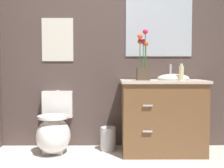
# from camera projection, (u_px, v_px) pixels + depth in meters

# --- Properties ---
(wall_back) EXTENTS (3.98, 0.05, 2.50)m
(wall_back) POSITION_uv_depth(u_px,v_px,m) (123.00, 44.00, 3.56)
(wall_back) COLOR #4C3D38
(wall_back) RESTS_ON ground_plane
(toilet) EXTENTS (0.38, 0.59, 0.69)m
(toilet) POSITION_uv_depth(u_px,v_px,m) (54.00, 131.00, 3.32)
(toilet) COLOR white
(toilet) RESTS_ON ground_plane
(vanity_cabinet) EXTENTS (0.94, 0.56, 1.00)m
(vanity_cabinet) POSITION_uv_depth(u_px,v_px,m) (163.00, 115.00, 3.29)
(vanity_cabinet) COLOR brown
(vanity_cabinet) RESTS_ON ground_plane
(flower_vase) EXTENTS (0.14, 0.14, 0.55)m
(flower_vase) POSITION_uv_depth(u_px,v_px,m) (143.00, 65.00, 3.19)
(flower_vase) COLOR #4C3D2D
(flower_vase) RESTS_ON vanity_cabinet
(soap_bottle) EXTENTS (0.05, 0.05, 0.18)m
(soap_bottle) POSITION_uv_depth(u_px,v_px,m) (181.00, 73.00, 3.13)
(soap_bottle) COLOR beige
(soap_bottle) RESTS_ON vanity_cabinet
(trash_bin) EXTENTS (0.18, 0.18, 0.27)m
(trash_bin) POSITION_uv_depth(u_px,v_px,m) (108.00, 139.00, 3.40)
(trash_bin) COLOR #B7B7BC
(trash_bin) RESTS_ON ground_plane
(wall_poster) EXTENTS (0.38, 0.01, 0.52)m
(wall_poster) POSITION_uv_depth(u_px,v_px,m) (58.00, 40.00, 3.52)
(wall_poster) COLOR silver
(wall_mirror) EXTENTS (0.80, 0.01, 0.70)m
(wall_mirror) POSITION_uv_depth(u_px,v_px,m) (159.00, 27.00, 3.52)
(wall_mirror) COLOR #B2BCC6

